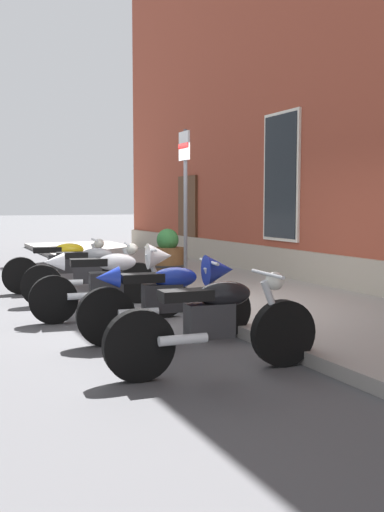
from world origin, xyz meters
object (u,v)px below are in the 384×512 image
(motorcycle_white_sport, at_px, (116,279))
(barrel_planter, at_px, (168,260))
(motorcycle_grey_naked, at_px, (92,274))
(motorcycle_blue_sport, at_px, (173,295))
(motorcycle_yellow_naked, at_px, (65,265))
(motorcycle_black_naked, at_px, (216,323))
(parking_sign, at_px, (185,190))

(motorcycle_white_sport, xyz_separation_m, barrel_planter, (-2.19, 1.66, -0.01))
(motorcycle_grey_naked, relative_size, barrel_planter, 2.13)
(motorcycle_blue_sport, bearing_deg, motorcycle_white_sport, -171.33)
(motorcycle_yellow_naked, relative_size, motorcycle_blue_sport, 1.04)
(motorcycle_blue_sport, xyz_separation_m, motorcycle_black_naked, (1.36, -0.13, -0.07))
(motorcycle_grey_naked, bearing_deg, motorcycle_yellow_naked, -176.29)
(motorcycle_grey_naked, relative_size, motorcycle_white_sport, 0.99)
(motorcycle_yellow_naked, bearing_deg, motorcycle_white_sport, 1.28)
(motorcycle_yellow_naked, bearing_deg, motorcycle_grey_naked, 3.71)
(motorcycle_black_naked, bearing_deg, motorcycle_white_sport, -178.14)
(motorcycle_white_sport, distance_m, motorcycle_black_naked, 2.82)
(motorcycle_white_sport, distance_m, motorcycle_blue_sport, 1.47)
(motorcycle_grey_naked, xyz_separation_m, motorcycle_black_naked, (4.16, 0.06, -0.01))
(barrel_planter, bearing_deg, motorcycle_yellow_naked, -110.65)
(motorcycle_white_sport, relative_size, motorcycle_blue_sport, 1.04)
(motorcycle_yellow_naked, distance_m, motorcycle_blue_sport, 4.31)
(parking_sign, bearing_deg, motorcycle_yellow_naked, -145.45)
(parking_sign, bearing_deg, motorcycle_blue_sport, -27.25)
(motorcycle_blue_sport, relative_size, barrel_planter, 2.07)
(motorcycle_grey_naked, distance_m, motorcycle_white_sport, 1.35)
(motorcycle_blue_sport, distance_m, motorcycle_black_naked, 1.37)
(motorcycle_yellow_naked, xyz_separation_m, motorcycle_blue_sport, (4.30, 0.29, 0.07))
(motorcycle_blue_sport, relative_size, parking_sign, 0.79)
(motorcycle_black_naked, height_order, parking_sign, parking_sign)
(motorcycle_white_sport, bearing_deg, motorcycle_black_naked, 1.86)
(barrel_planter, bearing_deg, motorcycle_blue_sport, -21.46)
(motorcycle_grey_naked, relative_size, parking_sign, 0.82)
(motorcycle_yellow_naked, distance_m, motorcycle_white_sport, 2.84)
(motorcycle_grey_naked, distance_m, barrel_planter, 1.83)
(motorcycle_yellow_naked, bearing_deg, barrel_planter, 69.35)
(motorcycle_yellow_naked, distance_m, motorcycle_grey_naked, 1.50)
(motorcycle_yellow_naked, xyz_separation_m, motorcycle_grey_naked, (1.50, 0.10, 0.00))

